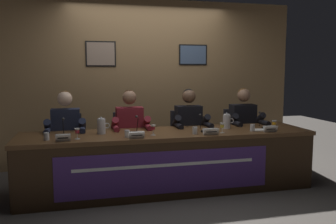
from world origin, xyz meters
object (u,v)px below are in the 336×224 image
water_cup_center_right (195,131)px  panelist_far_right (245,124)px  microphone_center_left (138,128)px  juice_glass_center_right (222,126)px  document_stack_far_right (262,130)px  water_cup_center_left (127,134)px  chair_far_right (239,140)px  nameplate_far_left (63,138)px  chair_center_right (186,143)px  water_cup_far_left (46,137)px  microphone_center_right (202,126)px  water_cup_far_right (252,128)px  microphone_far_right (262,123)px  water_pitcher_left_side (101,126)px  water_pitcher_right_side (227,121)px  nameplate_far_right (270,129)px  conference_table (170,151)px  chair_far_left (67,149)px  chair_center_left (129,146)px  nameplate_center_left (137,135)px  panelist_far_left (66,131)px  juice_glass_far_right (274,123)px  juice_glass_center_left (153,128)px  panelist_center_left (130,129)px  juice_glass_far_left (77,131)px  panelist_center_right (190,126)px  microphone_far_left (63,131)px

water_cup_center_right → panelist_far_right: 1.16m
microphone_center_left → water_cup_center_right: (0.67, -0.17, -0.04)m
juice_glass_center_right → document_stack_far_right: size_ratio=0.53×
water_cup_center_right → water_cup_center_left: bearing=-178.5°
juice_glass_center_right → chair_far_right: chair_far_right is taller
nameplate_far_left → chair_center_right: size_ratio=0.17×
water_cup_far_left → microphone_center_right: size_ratio=0.39×
water_cup_far_left → water_cup_far_right: size_ratio=1.00×
panelist_far_right → microphone_far_right: panelist_far_right is taller
water_pitcher_left_side → water_pitcher_right_side: same height
nameplate_far_right → conference_table: bearing=170.8°
chair_far_left → panelist_far_right: (2.50, -0.20, 0.28)m
chair_far_right → document_stack_far_right: 0.85m
chair_center_right → juice_glass_center_right: (0.22, -0.84, 0.37)m
chair_center_left → microphone_center_right: bearing=-39.0°
water_pitcher_left_side → document_stack_far_right: size_ratio=0.91×
conference_table → nameplate_center_left: (-0.44, -0.22, 0.26)m
water_cup_far_left → panelist_far_right: bearing=12.7°
nameplate_center_left → water_cup_far_left: bearing=171.4°
chair_center_left → water_cup_far_right: (1.47, -0.81, 0.33)m
panelist_far_left → chair_center_left: bearing=13.5°
chair_center_right → juice_glass_far_right: size_ratio=7.38×
water_cup_center_left → water_pitcher_right_side: (1.36, 0.31, 0.06)m
chair_center_left → microphone_far_right: (1.70, -0.64, 0.36)m
chair_far_left → juice_glass_center_left: 1.35m
panelist_center_left → water_cup_center_left: (-0.13, -0.65, 0.05)m
water_cup_far_left → microphone_center_left: 1.05m
panelist_far_left → microphone_center_right: (1.68, -0.48, 0.09)m
juice_glass_far_right → juice_glass_far_left: bearing=-179.2°
nameplate_far_left → microphone_far_right: (2.53, 0.28, 0.03)m
microphone_center_left → water_pitcher_left_side: size_ratio=1.03×
panelist_center_right → water_cup_center_right: size_ratio=14.61×
microphone_far_left → nameplate_center_left: size_ratio=1.22×
chair_center_left → water_pitcher_left_side: size_ratio=4.36×
water_cup_far_right → water_pitcher_left_side: size_ratio=0.40×
juice_glass_center_left → microphone_center_left: (-0.16, 0.14, -0.01)m
juice_glass_far_left → nameplate_center_left: bearing=-11.2°
panelist_center_left → nameplate_far_right: 1.81m
water_cup_center_left → panelist_center_left: bearing=79.0°
water_pitcher_right_side → document_stack_far_right: (0.37, -0.26, -0.09)m
panelist_far_left → chair_center_left: size_ratio=1.36×
chair_far_left → panelist_far_left: size_ratio=0.74×
nameplate_far_left → water_pitcher_left_side: water_pitcher_left_side is taller
panelist_far_left → water_cup_far_right: (2.30, -0.61, 0.05)m
microphone_far_left → chair_far_right: bearing=14.9°
water_cup_far_left → juice_glass_far_left: bearing=-3.2°
chair_center_left → chair_center_right: bearing=0.0°
conference_table → water_cup_far_left: 1.45m
chair_center_left → microphone_center_right: size_ratio=4.23×
microphone_center_right → microphone_far_right: (0.86, 0.04, 0.00)m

